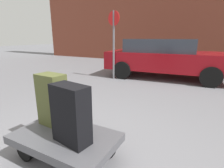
{
  "coord_description": "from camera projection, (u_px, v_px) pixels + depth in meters",
  "views": [
    {
      "loc": [
        1.39,
        -1.39,
        1.48
      ],
      "look_at": [
        0.0,
        1.2,
        0.69
      ],
      "focal_mm": 28.08,
      "sensor_mm": 36.0,
      "label": 1
    }
  ],
  "objects": [
    {
      "name": "parked_car",
      "position": [
        165.0,
        57.0,
        6.48
      ],
      "size": [
        4.43,
        2.19,
        1.42
      ],
      "color": "maroon",
      "rests_on": "ground_plane"
    },
    {
      "name": "luggage_cart",
      "position": [
        65.0,
        140.0,
        2.13
      ],
      "size": [
        1.25,
        0.76,
        0.34
      ],
      "color": "#4C4C51",
      "rests_on": "ground_plane"
    },
    {
      "name": "suitcase_olive_front_right",
      "position": [
        52.0,
        100.0,
        2.29
      ],
      "size": [
        0.38,
        0.25,
        0.69
      ],
      "primitive_type": "cube",
      "rotation": [
        0.0,
        0.0,
        -0.07
      ],
      "color": "#4C5128",
      "rests_on": "luggage_cart"
    },
    {
      "name": "suitcase_black_rear_left",
      "position": [
        71.0,
        114.0,
        1.89
      ],
      "size": [
        0.47,
        0.29,
        0.66
      ],
      "primitive_type": "cube",
      "rotation": [
        0.0,
        0.0,
        -0.16
      ],
      "color": "black",
      "rests_on": "luggage_cart"
    },
    {
      "name": "no_parking_sign",
      "position": [
        114.0,
        38.0,
        6.11
      ],
      "size": [
        0.49,
        0.14,
        2.35
      ],
      "color": "slate",
      "rests_on": "ground_plane"
    },
    {
      "name": "ground_plane",
      "position": [
        67.0,
        158.0,
        2.2
      ],
      "size": [
        60.0,
        60.0,
        0.0
      ],
      "primitive_type": "plane",
      "color": "slate"
    }
  ]
}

